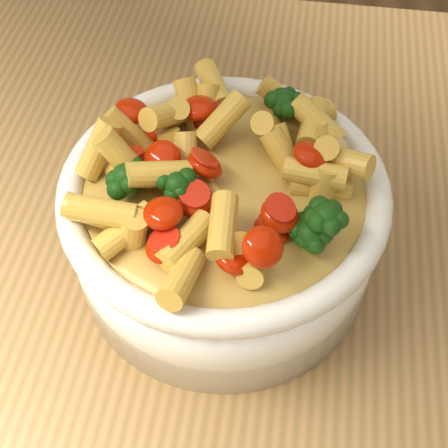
# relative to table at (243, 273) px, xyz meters

# --- Properties ---
(table) EXTENTS (1.20, 0.80, 0.90)m
(table) POSITION_rel_table_xyz_m (0.00, 0.00, 0.00)
(table) COLOR #A87948
(table) RESTS_ON ground
(serving_bowl) EXTENTS (0.28, 0.28, 0.12)m
(serving_bowl) POSITION_rel_table_xyz_m (-0.01, -0.06, 0.16)
(serving_bowl) COLOR white
(serving_bowl) RESTS_ON table
(pasta_salad) EXTENTS (0.22, 0.22, 0.05)m
(pasta_salad) POSITION_rel_table_xyz_m (-0.01, -0.06, 0.24)
(pasta_salad) COLOR gold
(pasta_salad) RESTS_ON serving_bowl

